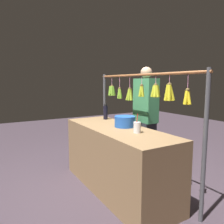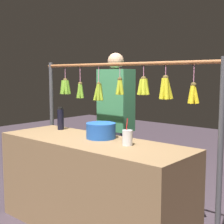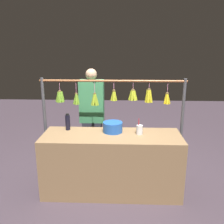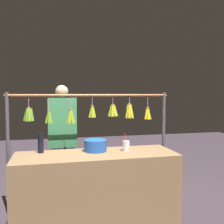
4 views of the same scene
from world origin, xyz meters
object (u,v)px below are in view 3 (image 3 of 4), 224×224
blue_bucket (113,127)px  vendor_person (92,120)px  water_bottle (68,122)px  drink_cup (140,130)px

blue_bucket → vendor_person: vendor_person is taller
blue_bucket → water_bottle: bearing=-5.9°
blue_bucket → drink_cup: (-0.36, 0.07, -0.01)m
vendor_person → water_bottle: bearing=64.3°
water_bottle → drink_cup: water_bottle is taller
water_bottle → vendor_person: bearing=-115.7°
water_bottle → blue_bucket: 0.64m
drink_cup → blue_bucket: bearing=-11.5°
drink_cup → vendor_person: bearing=-44.4°
water_bottle → vendor_person: 0.65m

